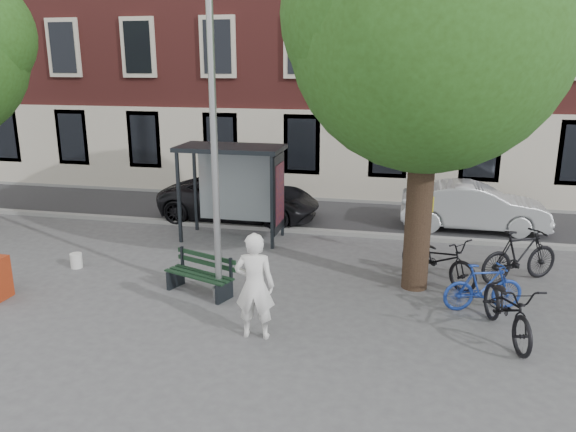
% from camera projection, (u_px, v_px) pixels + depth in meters
% --- Properties ---
extents(ground, '(90.00, 90.00, 0.00)m').
position_uv_depth(ground, '(220.00, 298.00, 11.82)').
color(ground, '#4C4C4F').
rests_on(ground, ground).
extents(road, '(40.00, 4.00, 0.01)m').
position_uv_depth(road, '(290.00, 213.00, 18.40)').
color(road, '#28282B').
rests_on(road, ground).
extents(curb_near, '(40.00, 0.25, 0.12)m').
position_uv_depth(curb_near, '(276.00, 229.00, 16.51)').
color(curb_near, gray).
rests_on(curb_near, ground).
extents(curb_far, '(40.00, 0.25, 0.12)m').
position_uv_depth(curb_far, '(302.00, 198.00, 20.27)').
color(curb_far, gray).
rests_on(curb_far, ground).
extents(building_row, '(30.00, 8.00, 14.00)m').
position_uv_depth(building_row, '(322.00, 4.00, 22.19)').
color(building_row, brown).
rests_on(building_row, ground).
extents(lamppost, '(0.28, 0.35, 6.11)m').
position_uv_depth(lamppost, '(215.00, 168.00, 11.08)').
color(lamppost, '#9EA0A3').
rests_on(lamppost, ground).
extents(tree_right, '(5.76, 5.60, 8.20)m').
position_uv_depth(tree_right, '(432.00, 18.00, 10.79)').
color(tree_right, black).
rests_on(tree_right, ground).
extents(bus_shelter, '(2.85, 1.45, 2.62)m').
position_uv_depth(bus_shelter, '(246.00, 171.00, 15.30)').
color(bus_shelter, '#1E2328').
rests_on(bus_shelter, ground).
extents(painter, '(0.75, 0.53, 1.96)m').
position_uv_depth(painter, '(255.00, 286.00, 9.92)').
color(painter, white).
rests_on(painter, ground).
extents(bench, '(1.68, 1.03, 0.83)m').
position_uv_depth(bench, '(201.00, 276.00, 11.99)').
color(bench, '#1E2328').
rests_on(bench, ground).
extents(bike_a, '(2.06, 1.95, 1.11)m').
position_uv_depth(bike_a, '(438.00, 259.00, 12.53)').
color(bike_a, black).
rests_on(bike_a, ground).
extents(bike_b, '(1.69, 0.94, 0.98)m').
position_uv_depth(bike_b, '(483.00, 287.00, 11.14)').
color(bike_b, navy).
rests_on(bike_b, ground).
extents(bike_c, '(1.21, 2.25, 1.12)m').
position_uv_depth(bike_c, '(508.00, 308.00, 10.03)').
color(bike_c, black).
rests_on(bike_c, ground).
extents(bike_d, '(2.03, 1.55, 1.22)m').
position_uv_depth(bike_d, '(520.00, 256.00, 12.57)').
color(bike_d, black).
rests_on(bike_d, ground).
extents(car_dark, '(4.94, 2.28, 1.37)m').
position_uv_depth(car_dark, '(240.00, 198.00, 17.57)').
color(car_dark, black).
rests_on(car_dark, ground).
extents(car_silver, '(4.20, 1.48, 1.38)m').
position_uv_depth(car_silver, '(474.00, 207.00, 16.48)').
color(car_silver, '#B1B6BA').
rests_on(car_silver, ground).
extents(bucket_c, '(0.31, 0.31, 0.36)m').
position_uv_depth(bucket_c, '(76.00, 261.00, 13.52)').
color(bucket_c, silver).
rests_on(bucket_c, ground).
extents(notice_sign, '(0.29, 0.10, 1.68)m').
position_uv_depth(notice_sign, '(427.00, 217.00, 13.58)').
color(notice_sign, '#9EA0A3').
rests_on(notice_sign, ground).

